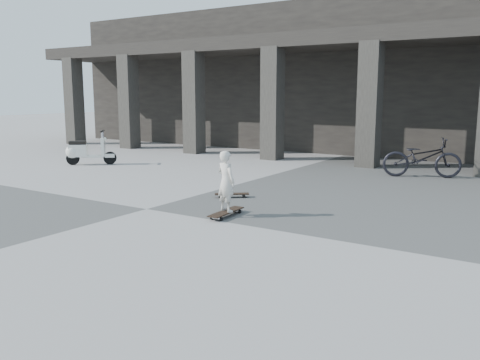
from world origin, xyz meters
The scene contains 7 objects.
ground centered at (0.00, 0.00, 0.00)m, with size 90.00×90.00×0.00m, color #494846.
colonnade centered at (0.00, 13.77, 3.03)m, with size 28.00×8.82×6.00m.
longboard centered at (1.75, 0.38, 0.08)m, with size 0.29×1.03×0.10m.
skateboard_spare centered at (0.83, 1.96, 0.07)m, with size 0.74×0.64×0.09m.
child centered at (1.75, 0.38, 0.70)m, with size 0.43×0.28×1.19m, color beige.
scooter centered at (-6.42, 3.77, 0.46)m, with size 1.36×1.18×1.16m.
bicycle centered at (3.78, 7.30, 0.57)m, with size 0.75×2.15×1.13m, color black.
Camera 1 is at (7.21, -7.59, 2.37)m, focal length 38.00 mm.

